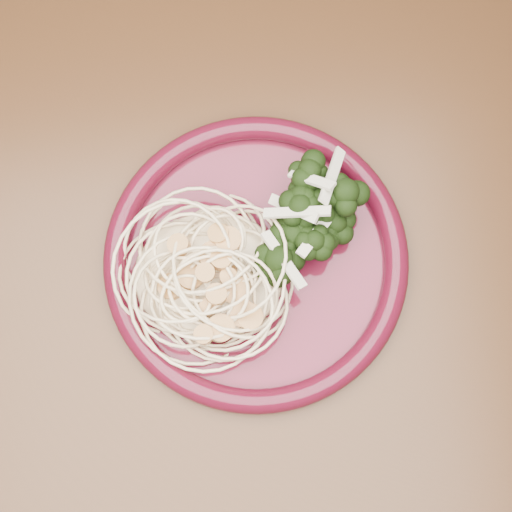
{
  "coord_description": "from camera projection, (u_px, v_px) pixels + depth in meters",
  "views": [
    {
      "loc": [
        0.04,
        -0.1,
        1.37
      ],
      "look_at": [
        0.05,
        0.05,
        0.77
      ],
      "focal_mm": 50.0,
      "sensor_mm": 36.0,
      "label": 1
    }
  ],
  "objects": [
    {
      "name": "dinner_plate",
      "position": [
        256.0,
        259.0,
        0.62
      ],
      "size": [
        0.32,
        0.32,
        0.02
      ],
      "rotation": [
        0.0,
        0.0,
        0.23
      ],
      "color": "#4D0E1E",
      "rests_on": "dining_table"
    },
    {
      "name": "broccoli_pile",
      "position": [
        314.0,
        233.0,
        0.61
      ],
      "size": [
        0.11,
        0.15,
        0.05
      ],
      "primitive_type": "ellipsoid",
      "rotation": [
        0.0,
        0.0,
        0.23
      ],
      "color": "black",
      "rests_on": "dinner_plate"
    },
    {
      "name": "dining_table",
      "position": [
        208.0,
        339.0,
        0.72
      ],
      "size": [
        1.2,
        0.8,
        0.75
      ],
      "color": "#472814",
      "rests_on": "ground"
    },
    {
      "name": "onion_garnish",
      "position": [
        317.0,
        224.0,
        0.58
      ],
      "size": [
        0.08,
        0.1,
        0.05
      ],
      "primitive_type": null,
      "rotation": [
        0.0,
        0.0,
        0.23
      ],
      "color": "beige",
      "rests_on": "broccoli_pile"
    },
    {
      "name": "spaghetti_pile",
      "position": [
        209.0,
        272.0,
        0.61
      ],
      "size": [
        0.16,
        0.14,
        0.03
      ],
      "primitive_type": "ellipsoid",
      "rotation": [
        0.0,
        0.0,
        0.23
      ],
      "color": "beige",
      "rests_on": "dinner_plate"
    },
    {
      "name": "scallop_cluster",
      "position": [
        206.0,
        263.0,
        0.58
      ],
      "size": [
        0.14,
        0.14,
        0.04
      ],
      "primitive_type": null,
      "rotation": [
        0.0,
        0.0,
        0.23
      ],
      "color": "#CD9048",
      "rests_on": "spaghetti_pile"
    }
  ]
}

